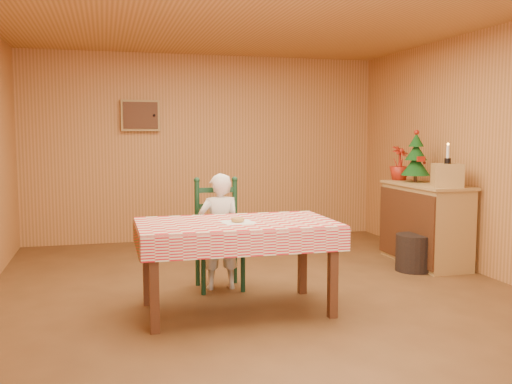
{
  "coord_description": "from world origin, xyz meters",
  "views": [
    {
      "loc": [
        -1.38,
        -5.01,
        1.5
      ],
      "look_at": [
        0.0,
        0.2,
        0.95
      ],
      "focal_mm": 40.0,
      "sensor_mm": 36.0,
      "label": 1
    }
  ],
  "objects_px": {
    "ladder_chair": "(218,237)",
    "seated_child": "(220,232)",
    "dining_table": "(236,231)",
    "shelf_unit": "(425,224)",
    "christmas_tree": "(416,158)",
    "storage_bin": "(414,253)",
    "crate": "(447,175)"
  },
  "relations": [
    {
      "from": "shelf_unit",
      "to": "christmas_tree",
      "type": "bearing_deg",
      "value": 88.02
    },
    {
      "from": "christmas_tree",
      "to": "crate",
      "type": "bearing_deg",
      "value": -90.0
    },
    {
      "from": "ladder_chair",
      "to": "shelf_unit",
      "type": "xyz_separation_m",
      "value": [
        2.51,
        0.41,
        -0.04
      ]
    },
    {
      "from": "shelf_unit",
      "to": "crate",
      "type": "bearing_deg",
      "value": -88.77
    },
    {
      "from": "dining_table",
      "to": "crate",
      "type": "xyz_separation_m",
      "value": [
        2.52,
        0.8,
        0.37
      ]
    },
    {
      "from": "seated_child",
      "to": "shelf_unit",
      "type": "height_order",
      "value": "seated_child"
    },
    {
      "from": "seated_child",
      "to": "shelf_unit",
      "type": "distance_m",
      "value": 2.56
    },
    {
      "from": "storage_bin",
      "to": "christmas_tree",
      "type": "bearing_deg",
      "value": 60.48
    },
    {
      "from": "ladder_chair",
      "to": "seated_child",
      "type": "relative_size",
      "value": 0.96
    },
    {
      "from": "ladder_chair",
      "to": "christmas_tree",
      "type": "distance_m",
      "value": 2.7
    },
    {
      "from": "shelf_unit",
      "to": "storage_bin",
      "type": "bearing_deg",
      "value": -135.05
    },
    {
      "from": "dining_table",
      "to": "christmas_tree",
      "type": "xyz_separation_m",
      "value": [
        2.52,
        1.45,
        0.52
      ]
    },
    {
      "from": "shelf_unit",
      "to": "christmas_tree",
      "type": "height_order",
      "value": "christmas_tree"
    },
    {
      "from": "ladder_chair",
      "to": "storage_bin",
      "type": "distance_m",
      "value": 2.23
    },
    {
      "from": "dining_table",
      "to": "shelf_unit",
      "type": "bearing_deg",
      "value": 25.53
    },
    {
      "from": "dining_table",
      "to": "crate",
      "type": "distance_m",
      "value": 2.67
    },
    {
      "from": "seated_child",
      "to": "storage_bin",
      "type": "xyz_separation_m",
      "value": [
        2.21,
        0.17,
        -0.36
      ]
    },
    {
      "from": "dining_table",
      "to": "christmas_tree",
      "type": "bearing_deg",
      "value": 29.9
    },
    {
      "from": "seated_child",
      "to": "crate",
      "type": "distance_m",
      "value": 2.57
    },
    {
      "from": "crate",
      "to": "storage_bin",
      "type": "relative_size",
      "value": 0.74
    },
    {
      "from": "seated_child",
      "to": "storage_bin",
      "type": "bearing_deg",
      "value": -175.69
    },
    {
      "from": "seated_child",
      "to": "christmas_tree",
      "type": "height_order",
      "value": "christmas_tree"
    },
    {
      "from": "dining_table",
      "to": "seated_child",
      "type": "height_order",
      "value": "seated_child"
    },
    {
      "from": "ladder_chair",
      "to": "seated_child",
      "type": "height_order",
      "value": "seated_child"
    },
    {
      "from": "ladder_chair",
      "to": "seated_child",
      "type": "distance_m",
      "value": 0.08
    },
    {
      "from": "dining_table",
      "to": "shelf_unit",
      "type": "height_order",
      "value": "shelf_unit"
    },
    {
      "from": "crate",
      "to": "shelf_unit",
      "type": "bearing_deg",
      "value": 91.23
    },
    {
      "from": "shelf_unit",
      "to": "crate",
      "type": "xyz_separation_m",
      "value": [
        0.01,
        -0.4,
        0.59
      ]
    },
    {
      "from": "christmas_tree",
      "to": "storage_bin",
      "type": "relative_size",
      "value": 1.54
    },
    {
      "from": "storage_bin",
      "to": "crate",
      "type": "bearing_deg",
      "value": -16.89
    },
    {
      "from": "shelf_unit",
      "to": "crate",
      "type": "distance_m",
      "value": 0.71
    },
    {
      "from": "dining_table",
      "to": "shelf_unit",
      "type": "distance_m",
      "value": 2.8
    }
  ]
}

